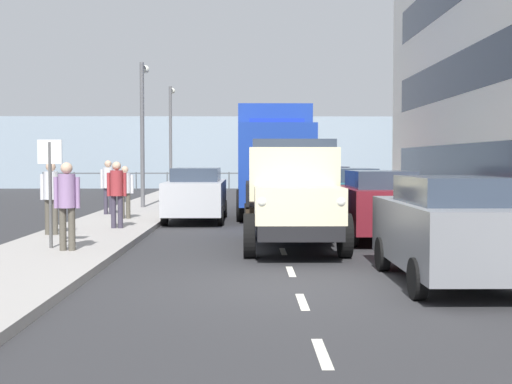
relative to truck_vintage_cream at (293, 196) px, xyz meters
name	(u,v)px	position (x,y,z in m)	size (l,w,h in m)	color
ground_plane	(272,221)	(0.24, -6.90, -1.18)	(80.00, 80.00, 0.00)	#2D2D30
sidewalk_left	(417,219)	(-4.51, -6.90, -1.10)	(2.72, 44.89, 0.15)	#9E9993
sidewalk_right	(125,219)	(4.98, -6.90, -1.10)	(2.72, 44.89, 0.15)	#9E9993
road_centreline_markings	(272,223)	(0.24, -6.02, -1.17)	(0.12, 40.00, 0.01)	silver
sea_horizon	(259,153)	(0.24, -32.35, 1.32)	(80.00, 0.80, 5.00)	#8C9EAD
seawall_railing	(260,176)	(0.24, -28.75, -0.26)	(28.08, 0.08, 1.20)	#4C5156
truck_vintage_cream	(293,196)	(0.00, 0.00, 0.00)	(2.17, 5.64, 2.43)	black
lorry_cargo_blue	(273,157)	(0.08, -9.57, 0.90)	(2.58, 8.20, 3.87)	#193899
car_grey_kerbside_near	(448,228)	(-2.20, 4.21, -0.28)	(1.76, 4.03, 1.72)	slate
car_maroon_kerbside_1	(378,204)	(-2.20, -1.60, -0.28)	(1.78, 3.92, 1.72)	maroon
car_teal_kerbside_2	(349,194)	(-2.20, -6.44, -0.28)	(1.83, 4.27, 1.72)	#1E6670
car_red_kerbside_3	(326,186)	(-2.20, -12.63, -0.28)	(1.93, 4.39, 1.72)	#B21E1E
car_silver_oppositeside_0	(196,193)	(2.67, -6.93, -0.28)	(1.87, 4.67, 1.72)	#B7BABF
pedestrian_by_lamp	(67,198)	(4.65, 1.26, 0.03)	(0.53, 0.34, 1.78)	#4C473D
pedestrian_near_railing	(51,192)	(5.81, -1.64, 0.02)	(0.53, 0.34, 1.78)	#4C473D
pedestrian_in_dark_coat	(117,189)	(4.51, -3.21, 0.03)	(0.53, 0.34, 1.79)	#383342
pedestrian_with_bag	(125,188)	(4.83, -6.16, -0.07)	(0.53, 0.34, 1.64)	#4C473D
pedestrian_strolling	(108,182)	(5.70, -7.85, 0.05)	(0.53, 0.34, 1.82)	#383342
lamp_post_promenade	(143,120)	(5.08, -11.46, 2.36)	(0.32, 1.14, 5.59)	#59595B
lamp_post_far	(171,129)	(5.15, -21.56, 2.46)	(0.32, 1.14, 5.77)	#59595B
street_sign	(50,174)	(5.09, 0.86, 0.50)	(0.50, 0.07, 2.25)	#4C4C4C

